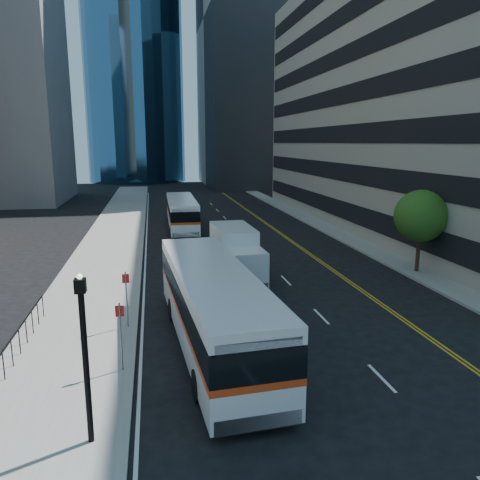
% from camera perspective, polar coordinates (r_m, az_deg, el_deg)
% --- Properties ---
extents(ground, '(160.00, 160.00, 0.00)m').
position_cam_1_polar(ground, '(20.81, 10.50, -11.19)').
color(ground, black).
rests_on(ground, ground).
extents(sidewalk_west, '(5.00, 90.00, 0.15)m').
position_cam_1_polar(sidewalk_west, '(43.68, -14.85, 0.88)').
color(sidewalk_west, gray).
rests_on(sidewalk_west, ground).
extents(sidewalk_east, '(2.00, 90.00, 0.15)m').
position_cam_1_polar(sidewalk_east, '(46.44, 9.89, 1.73)').
color(sidewalk_east, gray).
rests_on(sidewalk_east, ground).
extents(office_tower_north, '(30.00, 28.00, 60.00)m').
position_cam_1_polar(office_tower_north, '(95.80, 5.41, 25.00)').
color(office_tower_north, gray).
rests_on(office_tower_north, ground).
extents(street_tree, '(3.20, 3.20, 5.10)m').
position_cam_1_polar(street_tree, '(30.75, 21.18, 2.75)').
color(street_tree, '#332114').
rests_on(street_tree, sidewalk_east).
extents(lamp_post, '(0.28, 0.28, 4.56)m').
position_cam_1_polar(lamp_post, '(13.10, -18.37, -12.87)').
color(lamp_post, black).
rests_on(lamp_post, sidewalk_west).
extents(bus_front, '(3.61, 12.70, 3.23)m').
position_cam_1_polar(bus_front, '(18.60, -3.30, -7.99)').
color(bus_front, silver).
rests_on(bus_front, ground).
extents(bus_rear, '(2.55, 11.35, 2.92)m').
position_cam_1_polar(bus_rear, '(44.50, -7.11, 3.37)').
color(bus_rear, white).
rests_on(bus_rear, ground).
extents(box_truck, '(2.40, 6.51, 3.09)m').
position_cam_1_polar(box_truck, '(27.73, -0.47, -1.60)').
color(box_truck, silver).
rests_on(box_truck, ground).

